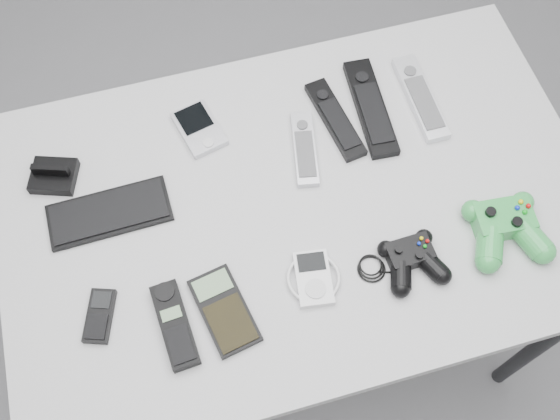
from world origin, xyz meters
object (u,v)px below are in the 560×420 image
object	(u,v)px
mp3_player	(314,278)
controller_black	(412,258)
remote_silver_b	(420,97)
calculator	(224,310)
controller_green	(506,226)
cordless_handset	(175,325)
desk	(298,218)
remote_black_a	(335,119)
mobile_phone	(99,316)
remote_black_b	(371,107)
pda	(199,129)
pda_keyboard	(109,213)
remote_silver_a	(305,148)

from	to	relation	value
mp3_player	controller_black	bearing A→B (deg)	3.37
mp3_player	remote_silver_b	bearing A→B (deg)	52.56
calculator	controller_green	xyz separation A→B (m)	(0.57, 0.01, 0.02)
cordless_handset	mp3_player	distance (m)	0.27
desk	remote_black_a	world-z (taller)	remote_black_a
controller_black	remote_black_a	bearing A→B (deg)	94.59
remote_silver_b	controller_black	distance (m)	0.39
desk	mobile_phone	distance (m)	0.45
remote_black_b	controller_black	bearing A→B (deg)	-92.96
controller_green	cordless_handset	bearing A→B (deg)	-173.41
remote_black_a	cordless_handset	world-z (taller)	cordless_handset
remote_black_b	calculator	world-z (taller)	remote_black_b
cordless_handset	controller_black	world-z (taller)	controller_black
pda	cordless_handset	world-z (taller)	cordless_handset
mobile_phone	remote_black_a	bearing A→B (deg)	47.28
desk	mp3_player	size ratio (longest dim) A/B	10.98
remote_black_a	controller_black	xyz separation A→B (m)	(0.04, -0.35, 0.01)
mobile_phone	cordless_handset	bearing A→B (deg)	-4.19
desk	controller_green	distance (m)	0.42
desk	pda	bearing A→B (deg)	124.75
pda_keyboard	pda	bearing A→B (deg)	32.65
cordless_handset	remote_black_b	bearing A→B (deg)	31.33
remote_silver_b	controller_green	distance (m)	0.35
remote_silver_a	mp3_player	xyz separation A→B (m)	(-0.07, -0.28, 0.00)
controller_green	remote_black_a	bearing A→B (deg)	130.37
remote_black_b	calculator	bearing A→B (deg)	-135.20
mp3_player	controller_black	xyz separation A→B (m)	(0.19, -0.02, 0.01)
remote_black_b	mp3_player	size ratio (longest dim) A/B	2.28
mobile_phone	cordless_handset	world-z (taller)	cordless_handset
pda_keyboard	mp3_player	size ratio (longest dim) A/B	2.21
desk	calculator	size ratio (longest dim) A/B	7.34
remote_black_a	mp3_player	xyz separation A→B (m)	(-0.15, -0.34, -0.00)
pda_keyboard	controller_black	bearing A→B (deg)	-26.97
remote_silver_a	controller_black	distance (m)	0.32
remote_silver_a	calculator	world-z (taller)	remote_silver_a
remote_black_a	controller_black	world-z (taller)	controller_black
calculator	mp3_player	bearing A→B (deg)	-5.75
remote_black_b	remote_silver_b	xyz separation A→B (m)	(0.11, -0.00, -0.00)
remote_silver_a	calculator	size ratio (longest dim) A/B	1.09
pda	calculator	distance (m)	0.41
remote_silver_b	cordless_handset	size ratio (longest dim) A/B	1.36
mobile_phone	controller_black	size ratio (longest dim) A/B	0.50
desk	mp3_player	xyz separation A→B (m)	(-0.02, -0.17, 0.08)
cordless_handset	calculator	distance (m)	0.09
controller_green	controller_black	bearing A→B (deg)	-171.16
remote_black_b	remote_silver_b	bearing A→B (deg)	1.49
calculator	mp3_player	distance (m)	0.18
remote_black_b	controller_green	xyz separation A→B (m)	(0.16, -0.35, 0.02)
remote_black_a	mobile_phone	size ratio (longest dim) A/B	2.04
pda_keyboard	cordless_handset	world-z (taller)	cordless_handset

